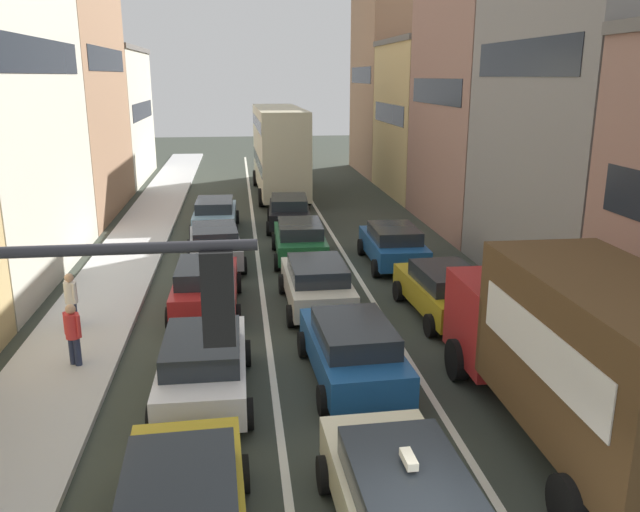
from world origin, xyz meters
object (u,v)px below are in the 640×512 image
(sedan_centre_lane_second, at_px, (353,349))
(sedan_right_lane_behind_truck, at_px, (445,290))
(traffic_light_pole, at_px, (5,427))
(taxi_centre_lane_front, at_px, (404,502))
(bus_mid_queue_primary, at_px, (279,147))
(coupe_centre_lane_fourth, at_px, (300,239))
(sedan_left_lane_third, at_px, (206,285))
(sedan_centre_lane_fifth, at_px, (289,211))
(wagon_right_lane_far, at_px, (393,244))
(sedan_left_lane_fifth, at_px, (215,214))
(hatchback_centre_lane_third, at_px, (317,283))
(sedan_left_lane_fourth, at_px, (215,244))
(pedestrian_near_kerb, at_px, (71,298))
(pedestrian_mid_sidewalk, at_px, (73,333))
(wagon_left_lane_second, at_px, (204,364))
(removalist_box_truck, at_px, (578,349))

(sedan_centre_lane_second, height_order, sedan_right_lane_behind_truck, same)
(traffic_light_pole, xyz_separation_m, sedan_centre_lane_second, (4.56, 8.01, -3.02))
(traffic_light_pole, relative_size, taxi_centre_lane_front, 1.26)
(sedan_centre_lane_second, xyz_separation_m, bus_mid_queue_primary, (-0.06, 24.00, 2.03))
(coupe_centre_lane_fourth, xyz_separation_m, bus_mid_queue_primary, (0.15, 13.71, 2.03))
(sedan_left_lane_third, xyz_separation_m, coupe_centre_lane_fourth, (3.31, 5.15, 0.00))
(sedan_centre_lane_fifth, xyz_separation_m, wagon_right_lane_far, (3.32, -6.53, 0.00))
(sedan_left_lane_fifth, bearing_deg, hatchback_centre_lane_third, -161.41)
(sedan_left_lane_fifth, relative_size, wagon_right_lane_far, 1.00)
(sedan_left_lane_fourth, distance_m, pedestrian_near_kerb, 7.08)
(taxi_centre_lane_front, bearing_deg, coupe_centre_lane_fourth, -1.74)
(bus_mid_queue_primary, bearing_deg, pedestrian_mid_sidewalk, 163.41)
(sedan_left_lane_fourth, relative_size, bus_mid_queue_primary, 0.42)
(traffic_light_pole, xyz_separation_m, pedestrian_mid_sidewalk, (-1.89, 9.41, -2.87))
(sedan_centre_lane_second, bearing_deg, wagon_right_lane_far, -21.58)
(taxi_centre_lane_front, bearing_deg, pedestrian_mid_sidewalk, 40.41)
(sedan_centre_lane_second, relative_size, sedan_left_lane_fourth, 0.99)
(hatchback_centre_lane_third, distance_m, sedan_centre_lane_fifth, 10.76)
(wagon_left_lane_second, bearing_deg, taxi_centre_lane_front, -148.28)
(removalist_box_truck, distance_m, sedan_left_lane_third, 11.01)
(wagon_left_lane_second, bearing_deg, coupe_centre_lane_fourth, -16.04)
(sedan_left_lane_fourth, xyz_separation_m, bus_mid_queue_primary, (3.33, 14.03, 2.03))
(taxi_centre_lane_front, bearing_deg, bus_mid_queue_primary, -2.02)
(sedan_left_lane_third, height_order, sedan_centre_lane_fifth, same)
(sedan_centre_lane_second, xyz_separation_m, wagon_left_lane_second, (-3.33, -0.39, 0.00))
(removalist_box_truck, xyz_separation_m, bus_mid_queue_primary, (-3.65, 27.19, 0.86))
(sedan_right_lane_behind_truck, bearing_deg, removalist_box_truck, 178.64)
(traffic_light_pole, relative_size, wagon_right_lane_far, 1.27)
(sedan_left_lane_third, relative_size, sedan_centre_lane_fifth, 0.98)
(sedan_right_lane_behind_truck, relative_size, wagon_right_lane_far, 1.01)
(pedestrian_near_kerb, bearing_deg, sedan_right_lane_behind_truck, -40.67)
(sedan_centre_lane_second, bearing_deg, traffic_light_pole, 147.77)
(sedan_centre_lane_fifth, xyz_separation_m, sedan_left_lane_fifth, (-3.36, -0.26, 0.00))
(sedan_left_lane_third, height_order, wagon_right_lane_far, same)
(sedan_left_lane_fourth, height_order, pedestrian_mid_sidewalk, pedestrian_mid_sidewalk)
(sedan_left_lane_third, bearing_deg, taxi_centre_lane_front, -162.05)
(sedan_centre_lane_second, bearing_deg, wagon_left_lane_second, 94.13)
(sedan_left_lane_fifth, relative_size, sedan_right_lane_behind_truck, 0.99)
(sedan_left_lane_third, height_order, sedan_right_lane_behind_truck, same)
(hatchback_centre_lane_third, bearing_deg, sedan_left_lane_third, 84.99)
(taxi_centre_lane_front, relative_size, sedan_left_lane_fourth, 0.99)
(coupe_centre_lane_fourth, distance_m, bus_mid_queue_primary, 13.86)
(sedan_centre_lane_second, bearing_deg, sedan_left_lane_third, 31.81)
(wagon_left_lane_second, distance_m, sedan_left_lane_fourth, 10.37)
(removalist_box_truck, relative_size, sedan_left_lane_third, 1.79)
(sedan_left_lane_third, height_order, pedestrian_near_kerb, pedestrian_near_kerb)
(traffic_light_pole, height_order, sedan_left_lane_fourth, traffic_light_pole)
(sedan_centre_lane_second, bearing_deg, sedan_left_lane_fourth, 16.18)
(pedestrian_mid_sidewalk, bearing_deg, traffic_light_pole, 48.01)
(sedan_left_lane_fourth, xyz_separation_m, sedan_left_lane_fifth, (-0.15, 5.41, 0.00))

